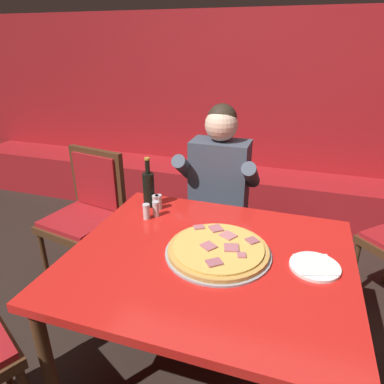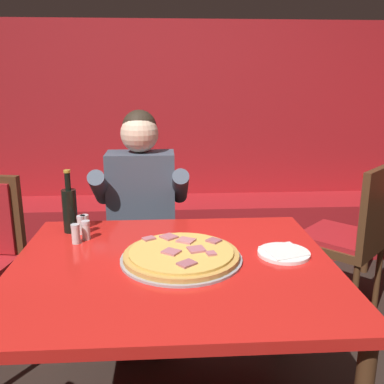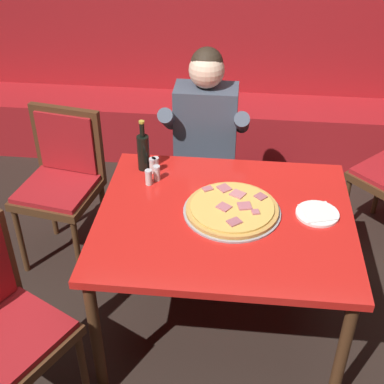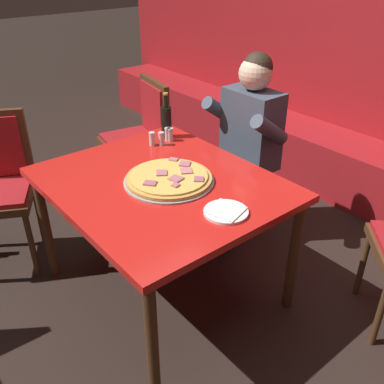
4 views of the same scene
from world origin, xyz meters
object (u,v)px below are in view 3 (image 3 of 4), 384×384
at_px(shaker_parmesan, 153,166).
at_px(dining_chair_near_left, 62,175).
at_px(main_dining_table, 224,227).
at_px(shaker_oregano, 149,178).
at_px(pizza, 232,209).
at_px(beer_bottle, 143,151).
at_px(diner_seated_blue_shirt, 204,144).
at_px(shaker_red_pepper_flakes, 157,174).
at_px(plate_white_paper, 317,213).
at_px(shaker_black_pepper, 156,165).

distance_m(shaker_parmesan, dining_chair_near_left, 0.65).
relative_size(main_dining_table, shaker_oregano, 14.48).
relative_size(pizza, beer_bottle, 1.64).
bearing_deg(dining_chair_near_left, diner_seated_blue_shirt, 16.51).
relative_size(main_dining_table, shaker_red_pepper_flakes, 14.48).
distance_m(shaker_red_pepper_flakes, dining_chair_near_left, 0.70).
relative_size(plate_white_paper, shaker_black_pepper, 2.44).
bearing_deg(shaker_black_pepper, shaker_red_pepper_flakes, -76.75).
bearing_deg(shaker_black_pepper, pizza, -37.40).
xyz_separation_m(main_dining_table, shaker_red_pepper_flakes, (-0.38, 0.27, 0.11)).
relative_size(main_dining_table, plate_white_paper, 5.93).
relative_size(beer_bottle, dining_chair_near_left, 0.30).
height_order(pizza, plate_white_paper, pizza).
xyz_separation_m(pizza, dining_chair_near_left, (-1.03, 0.49, -0.19)).
distance_m(shaker_black_pepper, shaker_oregano, 0.13).
bearing_deg(diner_seated_blue_shirt, beer_bottle, -127.71).
distance_m(plate_white_paper, beer_bottle, 0.98).
height_order(main_dining_table, dining_chair_near_left, dining_chair_near_left).
relative_size(beer_bottle, shaker_oregano, 3.40).
relative_size(plate_white_paper, diner_seated_blue_shirt, 0.16).
xyz_separation_m(shaker_black_pepper, shaker_red_pepper_flakes, (0.02, -0.08, 0.00)).
height_order(pizza, dining_chair_near_left, dining_chair_near_left).
relative_size(main_dining_table, shaker_parmesan, 14.48).
relative_size(shaker_black_pepper, shaker_red_pepper_flakes, 1.00).
bearing_deg(shaker_red_pepper_flakes, shaker_parmesan, 114.73).
relative_size(shaker_red_pepper_flakes, diner_seated_blue_shirt, 0.07).
bearing_deg(beer_bottle, shaker_oregano, -70.82).
distance_m(main_dining_table, beer_bottle, 0.63).
bearing_deg(beer_bottle, main_dining_table, -39.23).
xyz_separation_m(pizza, diner_seated_blue_shirt, (-0.20, 0.74, -0.06)).
bearing_deg(shaker_oregano, main_dining_table, -29.02).
distance_m(shaker_red_pepper_flakes, diner_seated_blue_shirt, 0.54).
bearing_deg(shaker_parmesan, diner_seated_blue_shirt, 59.60).
bearing_deg(shaker_oregano, diner_seated_blue_shirt, 65.33).
distance_m(beer_bottle, dining_chair_near_left, 0.62).
height_order(shaker_parmesan, shaker_red_pepper_flakes, same).
distance_m(shaker_black_pepper, shaker_red_pepper_flakes, 0.09).
bearing_deg(pizza, shaker_black_pepper, 142.60).
height_order(shaker_oregano, shaker_red_pepper_flakes, same).
relative_size(pizza, shaker_oregano, 5.56).
bearing_deg(shaker_parmesan, pizza, -35.68).
bearing_deg(main_dining_table, dining_chair_near_left, 152.50).
distance_m(main_dining_table, diner_seated_blue_shirt, 0.79).
relative_size(shaker_parmesan, diner_seated_blue_shirt, 0.07).
distance_m(main_dining_table, shaker_oregano, 0.49).
distance_m(main_dining_table, dining_chair_near_left, 1.13).
distance_m(shaker_black_pepper, diner_seated_blue_shirt, 0.48).
bearing_deg(dining_chair_near_left, shaker_red_pepper_flakes, -21.57).
bearing_deg(dining_chair_near_left, main_dining_table, -27.50).
height_order(main_dining_table, diner_seated_blue_shirt, diner_seated_blue_shirt).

